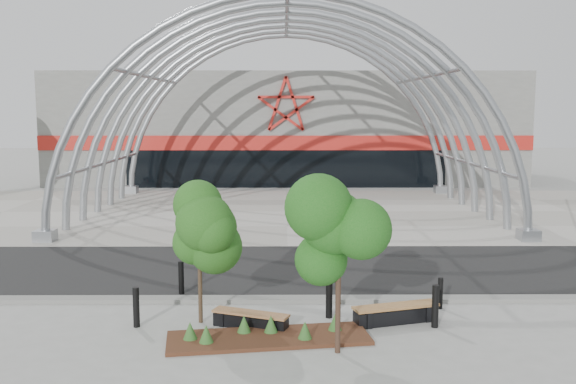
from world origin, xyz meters
The scene contains 16 objects.
ground centered at (0.00, 0.00, 0.00)m, with size 140.00×140.00×0.00m, color gray.
road centered at (0.00, 3.50, 0.01)m, with size 140.00×7.00×0.02m, color black.
forecourt centered at (0.00, 15.50, 0.02)m, with size 60.00×17.00×0.04m, color #A09B90.
kerb centered at (0.00, -0.25, 0.06)m, with size 60.00×0.50×0.12m, color slate.
arena_building centered at (0.00, 33.45, 3.99)m, with size 34.00×15.24×8.00m.
vault_canopy centered at (0.00, 15.50, 0.02)m, with size 20.80×15.80×20.36m.
planting_bed centered at (-0.58, -3.29, 0.12)m, with size 4.97×2.15×0.51m.
street_tree_0 centered at (-2.29, -2.03, 2.42)m, with size 1.48×1.48×3.36m.
street_tree_1 centered at (1.07, -4.11, 2.62)m, with size 1.54×1.54×3.64m.
bench_0 centered at (-0.98, -2.48, 0.20)m, with size 2.00×1.13×0.42m.
bench_1 centered at (2.74, -2.11, 0.23)m, with size 2.32×1.14×0.48m.
bollard_0 centered at (-3.87, -2.37, 0.51)m, with size 0.16×0.16×1.02m, color black.
bollard_1 centered at (-3.19, 0.46, 0.50)m, with size 0.16×0.16×1.00m, color black.
bollard_2 centered at (1.05, -1.67, 0.56)m, with size 0.18×0.18×1.11m, color black.
bollard_3 centered at (3.67, -2.44, 0.55)m, with size 0.17×0.17×1.09m, color black.
bollard_4 centered at (4.16, -0.93, 0.44)m, with size 0.14×0.14×0.87m, color black.
Camera 1 is at (-0.14, -18.02, 5.51)m, focal length 40.00 mm.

